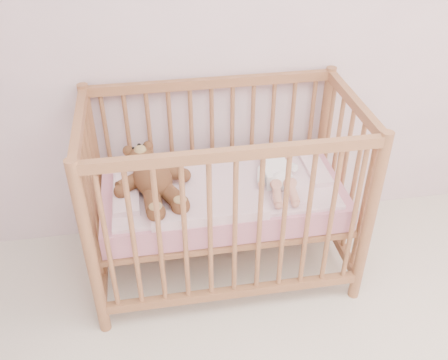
{
  "coord_description": "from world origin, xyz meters",
  "views": [
    {
      "loc": [
        -0.67,
        -0.43,
        2.04
      ],
      "look_at": [
        -0.33,
        1.55,
        0.62
      ],
      "focal_mm": 40.0,
      "sensor_mm": 36.0,
      "label": 1
    }
  ],
  "objects": [
    {
      "name": "crib",
      "position": [
        -0.33,
        1.6,
        0.5
      ],
      "size": [
        1.36,
        0.76,
        1.0
      ],
      "primitive_type": null,
      "color": "#986240",
      "rests_on": "floor"
    },
    {
      "name": "mattress",
      "position": [
        -0.33,
        1.6,
        0.49
      ],
      "size": [
        1.22,
        0.62,
        0.13
      ],
      "primitive_type": "cube",
      "color": "pink",
      "rests_on": "crib"
    },
    {
      "name": "teddy_bear",
      "position": [
        -0.68,
        1.58,
        0.65
      ],
      "size": [
        0.54,
        0.66,
        0.16
      ],
      "primitive_type": null,
      "rotation": [
        0.0,
        0.0,
        0.26
      ],
      "color": "brown",
      "rests_on": "blanket"
    },
    {
      "name": "wall_back",
      "position": [
        0.0,
        2.0,
        1.35
      ],
      "size": [
        4.0,
        0.02,
        2.7
      ],
      "primitive_type": "cube",
      "color": "silver",
      "rests_on": "floor"
    },
    {
      "name": "blanket",
      "position": [
        -0.33,
        1.6,
        0.56
      ],
      "size": [
        1.1,
        0.58,
        0.06
      ],
      "primitive_type": null,
      "color": "#F2A6B6",
      "rests_on": "mattress"
    },
    {
      "name": "baby",
      "position": [
        -0.06,
        1.58,
        0.64
      ],
      "size": [
        0.25,
        0.49,
        0.12
      ],
      "primitive_type": null,
      "rotation": [
        0.0,
        0.0,
        -0.02
      ],
      "color": "white",
      "rests_on": "blanket"
    }
  ]
}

